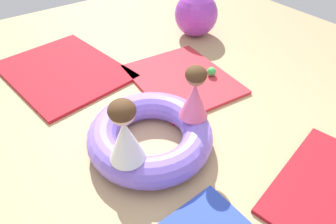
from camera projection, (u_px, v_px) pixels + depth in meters
The scene contains 8 objects.
ground_plane at pixel (153, 152), 2.73m from camera, with size 8.00×8.00×0.00m, color tan.
gym_mat_near_left at pixel (182, 79), 3.61m from camera, with size 1.29×1.06×0.04m, color red.
gym_mat_center_rear at pixel (63, 71), 3.76m from camera, with size 1.58×1.22×0.04m, color #B21923.
inflatable_cushion at pixel (150, 135), 2.70m from camera, with size 1.14×1.14×0.28m, color #8466E0.
child_in_white at pixel (125, 132), 2.15m from camera, with size 0.39×0.39×0.55m.
child_in_pink at pixel (195, 93), 2.55m from camera, with size 0.35×0.35×0.51m.
play_ball_green at pixel (211, 72), 3.60m from camera, with size 0.11×0.11×0.11m, color green.
exercise_ball_large at pixel (196, 14), 4.38m from camera, with size 0.64×0.64×0.64m, color purple.
Camera 1 is at (1.58, -0.98, 2.04)m, focal length 31.74 mm.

